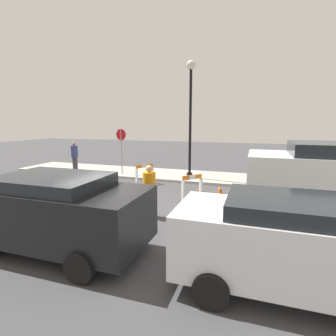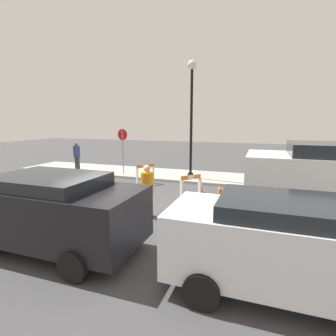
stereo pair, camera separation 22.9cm
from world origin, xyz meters
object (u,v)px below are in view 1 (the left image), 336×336
(stop_sign, at_px, (121,144))
(parked_car_2, at_px, (292,241))
(person_worker, at_px, (149,190))
(parked_car_1, at_px, (54,208))
(person_pedestrian, at_px, (75,156))
(streetlamp_post, at_px, (191,105))

(stop_sign, distance_m, parked_car_2, 10.89)
(person_worker, xyz_separation_m, parked_car_1, (-1.22, -2.64, 0.13))
(person_pedestrian, height_order, parked_car_1, same)
(streetlamp_post, height_order, parked_car_2, streetlamp_post)
(person_pedestrian, height_order, parked_car_2, person_pedestrian)
(person_pedestrian, xyz_separation_m, parked_car_1, (5.57, -7.88, 0.00))
(stop_sign, relative_size, parked_car_2, 0.62)
(parked_car_1, relative_size, parked_car_2, 1.10)
(stop_sign, bearing_deg, parked_car_1, 114.34)
(person_worker, height_order, parked_car_2, parked_car_2)
(parked_car_1, bearing_deg, person_worker, 65.11)
(stop_sign, bearing_deg, streetlamp_post, -170.36)
(stop_sign, distance_m, person_pedestrian, 3.10)
(person_worker, bearing_deg, person_pedestrian, 43.27)
(parked_car_2, bearing_deg, parked_car_1, 180.00)
(person_worker, bearing_deg, parked_car_2, -134.75)
(stop_sign, xyz_separation_m, person_pedestrian, (-3.01, -0.02, -0.75))
(streetlamp_post, distance_m, parked_car_2, 9.36)
(streetlamp_post, height_order, person_pedestrian, streetlamp_post)
(stop_sign, relative_size, person_pedestrian, 1.48)
(streetlamp_post, distance_m, person_pedestrian, 7.26)
(parked_car_2, bearing_deg, person_pedestrian, 143.05)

